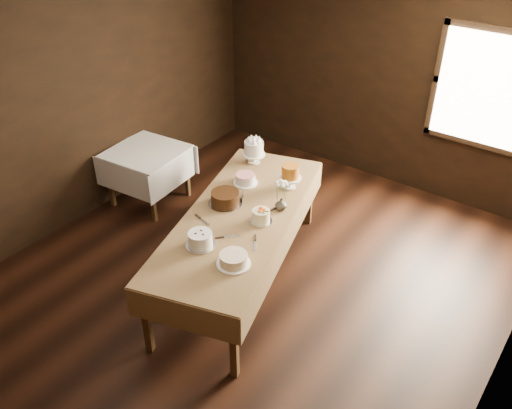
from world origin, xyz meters
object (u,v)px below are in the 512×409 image
(side_table, at_px, (146,157))
(cake_chocolate, at_px, (225,198))
(cake_server_a, at_px, (232,236))
(cake_server_b, at_px, (255,245))
(cake_server_c, at_px, (243,195))
(cake_cream, at_px, (234,260))
(cake_lattice, at_px, (245,179))
(cake_meringue, at_px, (254,153))
(cake_flowers, at_px, (261,216))
(cake_caramel, at_px, (290,178))
(cake_server_d, at_px, (281,205))
(cake_server_e, at_px, (205,222))
(display_table, at_px, (240,220))
(flower_vase, at_px, (281,204))
(cake_swirl, at_px, (200,240))

(side_table, relative_size, cake_chocolate, 2.68)
(cake_server_a, xyz_separation_m, cake_server_b, (0.26, 0.02, 0.00))
(cake_server_a, bearing_deg, cake_server_c, 72.81)
(cake_cream, height_order, cake_server_c, cake_cream)
(cake_lattice, bearing_deg, cake_meringue, 115.66)
(cake_meringue, xyz_separation_m, cake_server_a, (0.71, -1.31, -0.13))
(side_table, distance_m, cake_flowers, 2.23)
(side_table, distance_m, cake_caramel, 2.07)
(cake_server_c, distance_m, cake_server_d, 0.45)
(cake_server_e, bearing_deg, cake_meringue, 119.14)
(display_table, distance_m, cake_flowers, 0.28)
(cake_server_b, relative_size, cake_server_c, 1.00)
(cake_flowers, relative_size, cake_server_a, 0.96)
(cake_meringue, distance_m, flower_vase, 1.04)
(display_table, distance_m, cake_server_a, 0.38)
(cake_flowers, distance_m, cake_server_d, 0.36)
(cake_server_b, bearing_deg, cake_server_a, -121.62)
(cake_server_a, xyz_separation_m, cake_server_d, (0.08, 0.72, 0.00))
(cake_server_d, distance_m, flower_vase, 0.09)
(cake_caramel, height_order, flower_vase, cake_caramel)
(cake_lattice, xyz_separation_m, cake_server_a, (0.49, -0.86, -0.04))
(side_table, xyz_separation_m, cake_server_a, (2.09, -0.86, 0.18))
(cake_server_b, xyz_separation_m, cake_server_e, (-0.63, 0.01, 0.00))
(side_table, distance_m, cake_cream, 2.64)
(cake_flowers, bearing_deg, cake_chocolate, 175.18)
(cake_server_b, bearing_deg, display_table, -161.87)
(cake_server_a, distance_m, cake_server_e, 0.37)
(cake_cream, distance_m, cake_server_a, 0.41)
(cake_swirl, bearing_deg, display_table, 91.87)
(cake_cream, xyz_separation_m, cake_server_b, (-0.00, 0.33, -0.05))
(cake_lattice, bearing_deg, cake_server_e, -81.30)
(cake_chocolate, bearing_deg, cake_lattice, 100.14)
(cake_meringue, relative_size, cake_server_a, 1.18)
(cake_chocolate, height_order, cake_server_d, cake_chocolate)
(cake_meringue, relative_size, cake_cream, 0.91)
(cake_cream, bearing_deg, flower_vase, 98.90)
(cake_meringue, height_order, cake_server_b, cake_meringue)
(cake_server_a, bearing_deg, cake_swirl, -164.91)
(cake_server_e, bearing_deg, side_table, 168.45)
(cake_swirl, height_order, cake_cream, cake_swirl)
(cake_meringue, height_order, cake_chocolate, cake_meringue)
(side_table, xyz_separation_m, flower_vase, (2.20, -0.19, 0.24))
(cake_flowers, bearing_deg, cake_server_d, 90.14)
(cake_chocolate, distance_m, flower_vase, 0.59)
(cake_meringue, distance_m, cake_lattice, 0.50)
(display_table, bearing_deg, flower_vase, 48.99)
(cake_caramel, bearing_deg, cake_server_a, -87.34)
(cake_cream, xyz_separation_m, cake_server_c, (-0.64, 0.96, -0.05))
(cake_flowers, height_order, flower_vase, cake_flowers)
(cake_swirl, xyz_separation_m, cake_server_e, (-0.22, 0.31, -0.07))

